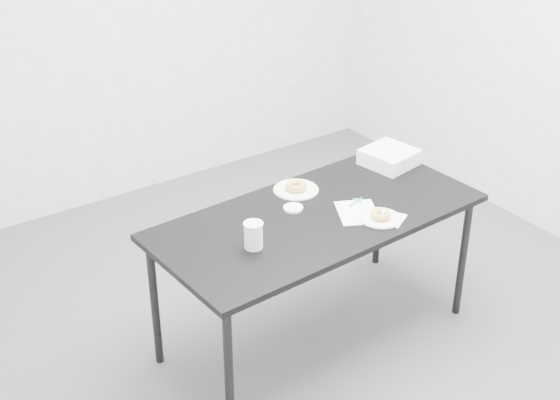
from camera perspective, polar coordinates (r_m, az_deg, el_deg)
floor at (r=4.43m, az=1.16°, el=-9.17°), size 4.00×4.00×0.00m
wall_back at (r=5.42m, az=-11.46°, el=13.54°), size 4.00×0.02×2.70m
table at (r=3.96m, az=2.74°, el=-1.76°), size 1.73×0.88×0.77m
scorecard at (r=3.96m, az=5.70°, el=-0.90°), size 0.29×0.31×0.00m
logo_patch at (r=4.06m, az=5.68°, el=-0.03°), size 0.05×0.05×0.00m
pen at (r=4.04m, az=5.56°, el=-0.14°), size 0.11×0.04×0.01m
napkin at (r=3.92m, az=7.97°, el=-1.33°), size 0.20×0.20×0.00m
plate_near at (r=3.91m, az=7.35°, el=-1.34°), size 0.21×0.21×0.01m
donut_near at (r=3.90m, az=7.36°, el=-1.09°), size 0.13×0.13×0.03m
plate_far at (r=4.15m, az=1.17°, el=0.76°), size 0.24×0.24×0.01m
donut_far at (r=4.14m, az=1.17°, el=1.03°), size 0.13×0.13×0.04m
coffee_cup at (r=3.62m, az=-1.95°, el=-2.59°), size 0.09×0.09×0.13m
cup_lid at (r=3.96m, az=0.97°, el=-0.59°), size 0.10×0.10×0.01m
bakery_box at (r=4.45m, az=7.99°, el=3.13°), size 0.31×0.31×0.09m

